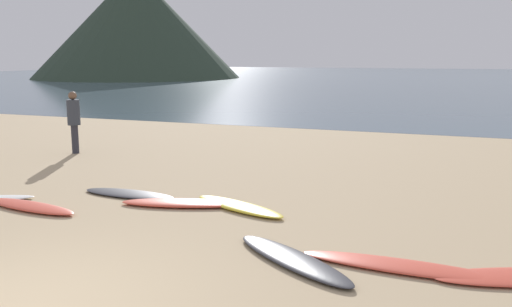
{
  "coord_description": "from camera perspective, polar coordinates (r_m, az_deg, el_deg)",
  "views": [
    {
      "loc": [
        4.23,
        -3.91,
        2.63
      ],
      "look_at": [
        0.23,
        6.57,
        0.6
      ],
      "focal_mm": 38.03,
      "sensor_mm": 36.0,
      "label": 1
    }
  ],
  "objects": [
    {
      "name": "surfboard_5",
      "position": [
        7.13,
        3.86,
        -11.01
      ],
      "size": [
        2.1,
        1.66,
        0.09
      ],
      "primitive_type": "ellipsoid",
      "rotation": [
        0.0,
        0.0,
        -0.6
      ],
      "color": "#333338",
      "rests_on": "ground"
    },
    {
      "name": "surfboard_1",
      "position": [
        10.26,
        -22.7,
        -5.14
      ],
      "size": [
        2.11,
        0.73,
        0.09
      ],
      "primitive_type": "ellipsoid",
      "rotation": [
        0.0,
        0.0,
        -0.13
      ],
      "color": "#D84C38",
      "rests_on": "ground"
    },
    {
      "name": "surfboard_4",
      "position": [
        9.48,
        -1.84,
        -5.56
      ],
      "size": [
        2.06,
        1.24,
        0.1
      ],
      "primitive_type": "ellipsoid",
      "rotation": [
        0.0,
        0.0,
        -0.39
      ],
      "color": "yellow",
      "rests_on": "ground"
    },
    {
      "name": "ground_plane",
      "position": [
        14.79,
        3.92,
        -0.4
      ],
      "size": [
        120.0,
        120.0,
        0.2
      ],
      "primitive_type": "cube",
      "color": "tan",
      "rests_on": "ground"
    },
    {
      "name": "surfboard_3",
      "position": [
        9.76,
        -7.65,
        -5.17
      ],
      "size": [
        2.29,
        1.18,
        0.1
      ],
      "primitive_type": "ellipsoid",
      "rotation": [
        0.0,
        0.0,
        0.29
      ],
      "color": "#D84C38",
      "rests_on": "ground"
    },
    {
      "name": "ocean_water",
      "position": [
        69.13,
        17.55,
        7.61
      ],
      "size": [
        140.0,
        100.0,
        0.01
      ],
      "primitive_type": "cube",
      "color": "#475B6B",
      "rests_on": "ground"
    },
    {
      "name": "person_0",
      "position": [
        15.47,
        -18.62,
        3.64
      ],
      "size": [
        0.34,
        0.34,
        1.68
      ],
      "rotation": [
        0.0,
        0.0,
        4.65
      ],
      "color": "#2D2D38",
      "rests_on": "ground"
    },
    {
      "name": "surfboard_2",
      "position": [
        10.64,
        -13.23,
        -4.14
      ],
      "size": [
        1.94,
        0.59,
        0.07
      ],
      "primitive_type": "ellipsoid",
      "rotation": [
        0.0,
        0.0,
        -0.01
      ],
      "color": "#333338",
      "rests_on": "ground"
    },
    {
      "name": "headland_hill",
      "position": [
        67.66,
        -12.48,
        13.13
      ],
      "size": [
        24.47,
        24.47,
        12.6
      ],
      "primitive_type": "cone",
      "color": "#28382B",
      "rests_on": "ground"
    },
    {
      "name": "surfboard_6",
      "position": [
        7.14,
        15.37,
        -11.4
      ],
      "size": [
        2.65,
        0.57,
        0.08
      ],
      "primitive_type": "ellipsoid",
      "rotation": [
        0.0,
        0.0,
        -0.03
      ],
      "color": "#D84C38",
      "rests_on": "ground"
    }
  ]
}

